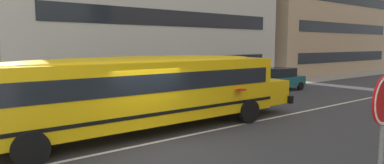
% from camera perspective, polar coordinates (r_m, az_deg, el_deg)
% --- Properties ---
extents(ground_plane, '(400.00, 400.00, 0.00)m').
position_cam_1_polar(ground_plane, '(11.09, -7.45, -10.74)').
color(ground_plane, '#38383D').
extents(sidewalk_far, '(120.00, 3.00, 0.01)m').
position_cam_1_polar(sidewalk_far, '(18.55, -20.04, -3.99)').
color(sidewalk_far, gray).
rests_on(sidewalk_far, ground_plane).
extents(lane_centreline, '(110.00, 0.16, 0.01)m').
position_cam_1_polar(lane_centreline, '(11.08, -7.45, -10.73)').
color(lane_centreline, silver).
rests_on(lane_centreline, ground_plane).
extents(school_bus, '(12.95, 3.12, 2.89)m').
position_cam_1_polar(school_bus, '(12.24, -7.12, -0.85)').
color(school_bus, yellow).
rests_on(school_bus, ground_plane).
extents(parked_car_teal_mid_block, '(3.91, 1.90, 1.64)m').
position_cam_1_polar(parked_car_teal_mid_block, '(24.02, 15.23, 0.54)').
color(parked_car_teal_mid_block, '#195B66').
rests_on(parked_car_teal_mid_block, ground_plane).
extents(stop_sign_post, '(0.70, 0.07, 2.90)m').
position_cam_1_polar(stop_sign_post, '(5.18, 30.80, -6.22)').
color(stop_sign_post, slate).
rests_on(stop_sign_post, ground_plane).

